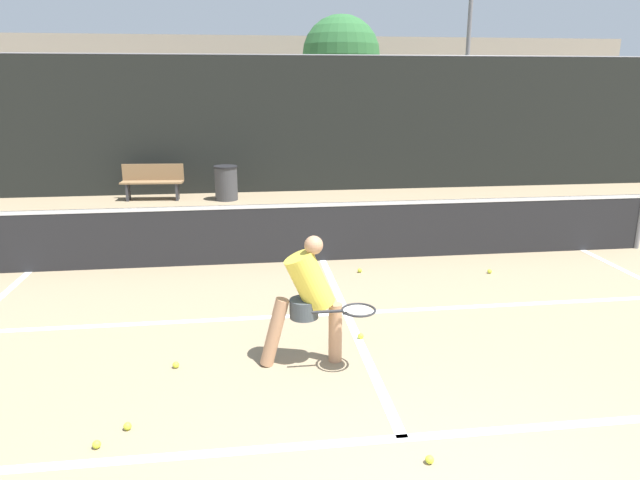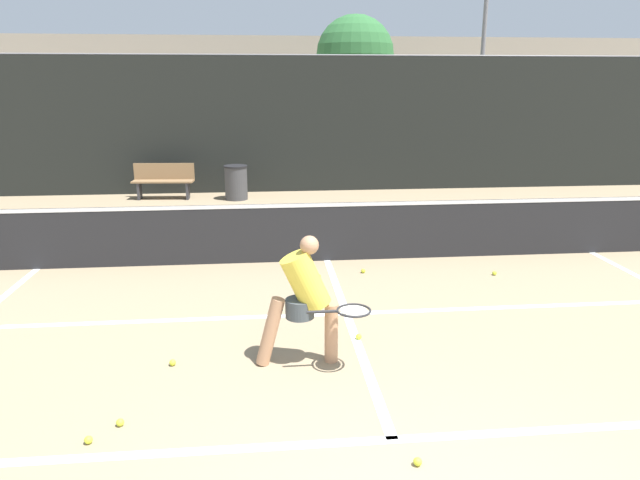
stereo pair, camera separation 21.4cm
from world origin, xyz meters
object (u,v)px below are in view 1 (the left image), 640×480
Objects in this scene: trash_bin at (226,183)px; parked_car at (230,160)px; player_practicing at (309,297)px; courtside_bench at (153,181)px.

parked_car reaches higher than trash_bin.
parked_car is at bearing 94.61° from player_practicing.
courtside_bench is 1.80m from trash_bin.
parked_car is at bearing 62.70° from courtside_bench.
player_practicing is 0.31× the size of parked_car.
trash_bin is (-1.06, 8.62, -0.30)m from player_practicing.
player_practicing is 1.62× the size of trash_bin.
player_practicing is 8.69m from trash_bin.
parked_car is (1.82, 2.98, 0.09)m from courtside_bench.
player_practicing reaches higher than parked_car.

